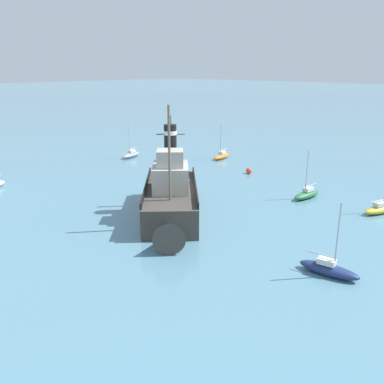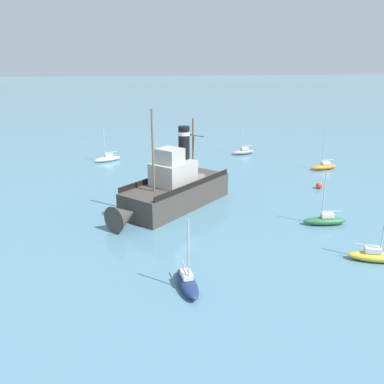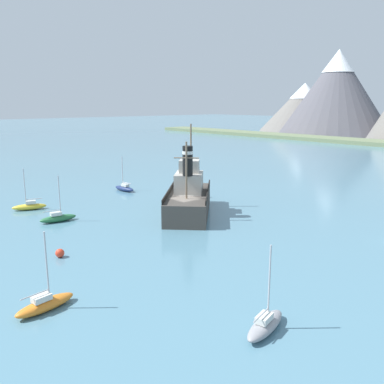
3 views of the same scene
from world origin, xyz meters
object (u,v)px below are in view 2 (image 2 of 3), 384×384
object	(u,v)px
sailboat_orange	(324,166)
sailboat_grey	(243,152)
sailboat_white	(108,158)
sailboat_yellow	(375,256)
old_tugboat	(173,190)
sailboat_green	(325,220)
mooring_buoy	(319,186)
sailboat_navy	(187,282)

from	to	relation	value
sailboat_orange	sailboat_grey	world-z (taller)	same
sailboat_orange	sailboat_white	size ratio (longest dim) A/B	1.00
sailboat_yellow	old_tugboat	bearing A→B (deg)	45.00
sailboat_orange	sailboat_yellow	xyz separation A→B (m)	(-24.55, 7.95, 0.00)
sailboat_yellow	sailboat_green	bearing A→B (deg)	3.90
old_tugboat	sailboat_white	distance (m)	21.36
old_tugboat	sailboat_yellow	world-z (taller)	old_tugboat
sailboat_yellow	mooring_buoy	bearing A→B (deg)	-12.24
old_tugboat	sailboat_grey	size ratio (longest dim) A/B	2.58
sailboat_navy	sailboat_green	bearing A→B (deg)	-57.79
sailboat_grey	sailboat_green	distance (m)	27.83
sailboat_green	sailboat_yellow	bearing A→B (deg)	-176.10
sailboat_yellow	sailboat_white	xyz separation A→B (m)	(33.34, 20.52, 0.00)
sailboat_orange	sailboat_navy	xyz separation A→B (m)	(-26.09, 21.92, 0.00)
sailboat_white	sailboat_grey	bearing A→B (deg)	-85.94
sailboat_green	old_tugboat	bearing A→B (deg)	63.69
old_tugboat	sailboat_orange	xyz separation A→B (m)	(11.26, -21.24, -1.40)
sailboat_white	sailboat_navy	world-z (taller)	same
old_tugboat	sailboat_yellow	bearing A→B (deg)	-135.00
sailboat_grey	sailboat_navy	size ratio (longest dim) A/B	1.00
old_tugboat	sailboat_white	bearing A→B (deg)	19.83
sailboat_yellow	sailboat_white	distance (m)	39.15
sailboat_yellow	sailboat_white	bearing A→B (deg)	31.61
sailboat_orange	sailboat_white	bearing A→B (deg)	72.85
old_tugboat	sailboat_white	size ratio (longest dim) A/B	2.58
sailboat_orange	mooring_buoy	bearing A→B (deg)	150.85
sailboat_green	sailboat_navy	bearing A→B (deg)	122.21
sailboat_green	mooring_buoy	distance (m)	10.71
mooring_buoy	sailboat_navy	bearing A→B (deg)	136.22
sailboat_navy	mooring_buoy	size ratio (longest dim) A/B	6.84
sailboat_grey	sailboat_green	size ratio (longest dim) A/B	1.00
sailboat_grey	sailboat_white	xyz separation A→B (m)	(-1.44, 20.33, 0.00)
sailboat_navy	sailboat_yellow	bearing A→B (deg)	-83.70
sailboat_white	sailboat_orange	bearing A→B (deg)	-107.15
old_tugboat	sailboat_green	xyz separation A→B (m)	(-6.34, -12.82, -1.40)
sailboat_grey	sailboat_white	distance (m)	20.38
sailboat_navy	sailboat_white	bearing A→B (deg)	10.65
sailboat_yellow	sailboat_grey	world-z (taller)	same
sailboat_white	sailboat_yellow	bearing A→B (deg)	-148.39
sailboat_orange	sailboat_navy	distance (m)	34.07
old_tugboat	sailboat_grey	xyz separation A→B (m)	(21.49, -13.10, -1.40)
old_tugboat	sailboat_navy	distance (m)	14.91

